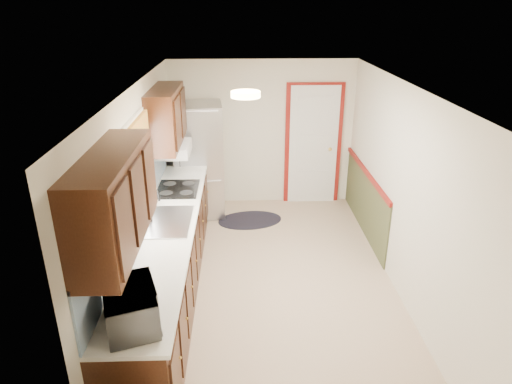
{
  "coord_description": "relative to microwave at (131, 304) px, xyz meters",
  "views": [
    {
      "loc": [
        -0.35,
        -4.81,
        3.23
      ],
      "look_at": [
        -0.18,
        0.14,
        1.15
      ],
      "focal_mm": 32.0,
      "sensor_mm": 36.0,
      "label": 1
    }
  ],
  "objects": [
    {
      "name": "room_shell",
      "position": [
        1.2,
        1.95,
        0.07
      ],
      "size": [
        3.2,
        5.2,
        2.52
      ],
      "color": "tan",
      "rests_on": "ground"
    },
    {
      "name": "kitchen_run",
      "position": [
        -0.04,
        1.66,
        -0.32
      ],
      "size": [
        0.63,
        4.0,
        2.2
      ],
      "color": "black",
      "rests_on": "ground"
    },
    {
      "name": "back_wall_trim",
      "position": [
        2.19,
        4.16,
        -0.24
      ],
      "size": [
        1.12,
        2.3,
        2.08
      ],
      "color": "maroon",
      "rests_on": "ground"
    },
    {
      "name": "ceiling_fixture",
      "position": [
        0.9,
        1.75,
        1.23
      ],
      "size": [
        0.3,
        0.3,
        0.06
      ],
      "primitive_type": "cylinder",
      "color": "#FFD88C",
      "rests_on": "room_shell"
    },
    {
      "name": "microwave",
      "position": [
        0.0,
        0.0,
        0.0
      ],
      "size": [
        0.48,
        0.63,
        0.38
      ],
      "primitive_type": "imported",
      "rotation": [
        0.0,
        0.0,
        1.9
      ],
      "color": "white",
      "rests_on": "kitchen_run"
    },
    {
      "name": "refrigerator",
      "position": [
        0.18,
        4.0,
        -0.23
      ],
      "size": [
        0.81,
        0.78,
        1.8
      ],
      "rotation": [
        0.0,
        0.0,
        0.08
      ],
      "color": "#B7B7BC",
      "rests_on": "ground"
    },
    {
      "name": "rug",
      "position": [
        0.97,
        3.66,
        -1.12
      ],
      "size": [
        1.11,
        0.81,
        0.01
      ],
      "primitive_type": "ellipsoid",
      "rotation": [
        0.0,
        0.0,
        0.17
      ],
      "color": "black",
      "rests_on": "ground"
    },
    {
      "name": "cooktop",
      "position": [
        0.01,
        2.7,
        -0.18
      ],
      "size": [
        0.53,
        0.64,
        0.02
      ],
      "primitive_type": "cube",
      "color": "black",
      "rests_on": "kitchen_run"
    }
  ]
}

